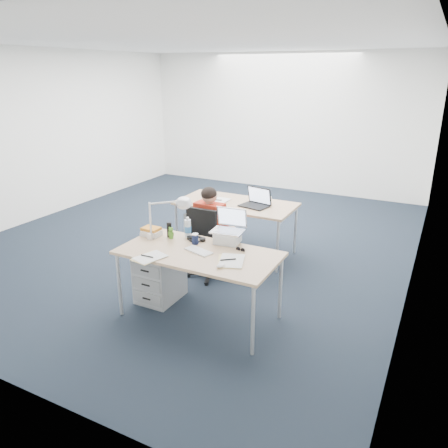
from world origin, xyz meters
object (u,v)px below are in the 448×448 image
object	(u,v)px
seated_person	(215,230)
far_cup	(269,201)
bear_figurine	(171,233)
book_stack	(151,232)
office_chair	(209,257)
desk_lamp	(163,217)
sunglasses	(240,250)
computer_mouse	(221,266)
drawer_pedestal_near	(160,276)
water_bottle	(188,227)
silver_laptop	(228,227)
cordless_phone	(169,230)
headphones	(196,239)
desk_far	(236,206)
can_koozie	(195,239)
drawer_pedestal_far	(205,230)
dark_laptop	(254,197)
wireless_keyboard	(199,251)
desk_near	(199,256)

from	to	relation	value
seated_person	far_cup	size ratio (longest dim) A/B	10.23
bear_figurine	book_stack	bearing A→B (deg)	-178.58
office_chair	book_stack	world-z (taller)	office_chair
office_chair	desk_lamp	distance (m)	1.08
sunglasses	computer_mouse	bearing A→B (deg)	-79.52
drawer_pedestal_near	book_stack	xyz separation A→B (m)	(-0.11, 0.03, 0.50)
seated_person	water_bottle	xyz separation A→B (m)	(0.05, -0.72, 0.28)
book_stack	seated_person	bearing A→B (deg)	69.50
silver_laptop	cordless_phone	world-z (taller)	silver_laptop
seated_person	desk_lamp	world-z (taller)	desk_lamp
headphones	cordless_phone	size ratio (longest dim) A/B	1.28
desk_far	drawer_pedestal_near	bearing A→B (deg)	-96.33
seated_person	can_koozie	bearing A→B (deg)	-71.28
drawer_pedestal_far	office_chair	bearing A→B (deg)	-57.86
drawer_pedestal_near	dark_laptop	xyz separation A→B (m)	(0.47, 1.52, 0.59)
seated_person	headphones	distance (m)	0.81
wireless_keyboard	far_cup	distance (m)	1.82
seated_person	office_chair	bearing A→B (deg)	-88.18
can_koozie	bear_figurine	world-z (taller)	bear_figurine
headphones	far_cup	world-z (taller)	far_cup
office_chair	sunglasses	distance (m)	1.08
wireless_keyboard	silver_laptop	bearing A→B (deg)	83.61
wireless_keyboard	far_cup	world-z (taller)	far_cup
desk_near	water_bottle	distance (m)	0.46
desk_near	desk_lamp	distance (m)	0.57
silver_laptop	sunglasses	xyz separation A→B (m)	(0.21, -0.13, -0.16)
bear_figurine	sunglasses	distance (m)	0.81
book_stack	far_cup	xyz separation A→B (m)	(0.71, 1.67, 0.01)
wireless_keyboard	office_chair	bearing A→B (deg)	130.10
desk_near	can_koozie	size ratio (longest dim) A/B	14.20
desk_far	cordless_phone	size ratio (longest dim) A/B	9.58
silver_laptop	can_koozie	xyz separation A→B (m)	(-0.28, -0.18, -0.12)
seated_person	wireless_keyboard	xyz separation A→B (m)	(0.36, -1.02, 0.17)
seated_person	bear_figurine	xyz separation A→B (m)	(-0.09, -0.84, 0.23)
silver_laptop	far_cup	world-z (taller)	silver_laptop
office_chair	dark_laptop	distance (m)	1.02
wireless_keyboard	desk_near	bearing A→B (deg)	-34.52
desk_lamp	far_cup	xyz separation A→B (m)	(0.49, 1.74, -0.22)
drawer_pedestal_far	desk_lamp	bearing A→B (deg)	-75.81
water_bottle	drawer_pedestal_far	bearing A→B (deg)	112.46
headphones	water_bottle	bearing A→B (deg)	156.31
computer_mouse	drawer_pedestal_near	bearing A→B (deg)	-176.13
far_cup	can_koozie	bearing A→B (deg)	-95.56
wireless_keyboard	far_cup	size ratio (longest dim) A/B	2.71
wireless_keyboard	book_stack	distance (m)	0.70
dark_laptop	desk_near	bearing A→B (deg)	-74.23
desk_near	bear_figurine	size ratio (longest dim) A/B	12.25
desk_near	computer_mouse	distance (m)	0.43
desk_lamp	office_chair	bearing A→B (deg)	59.68
drawer_pedestal_near	desk_lamp	xyz separation A→B (m)	(0.11, -0.05, 0.73)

